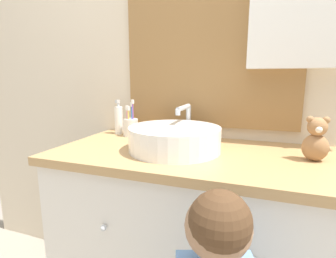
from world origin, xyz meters
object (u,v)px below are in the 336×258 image
Objects in this scene: sink_basin at (175,138)px; toothbrush_holder at (131,126)px; teddy_bear at (316,140)px; soap_dispenser at (119,120)px.

toothbrush_holder is (-0.31, 0.19, -0.00)m from sink_basin.
sink_basin is at bearing -31.48° from toothbrush_holder.
sink_basin is at bearing -175.83° from teddy_bear.
teddy_bear is at bearing -10.78° from soap_dispenser.
soap_dispenser is at bearing 162.99° from toothbrush_holder.
soap_dispenser reaches higher than sink_basin.
soap_dispenser reaches higher than teddy_bear.
toothbrush_holder is 0.86m from teddy_bear.
toothbrush_holder is at bearing 169.87° from teddy_bear.
soap_dispenser is (-0.40, 0.22, 0.02)m from sink_basin.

